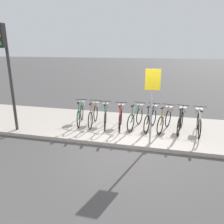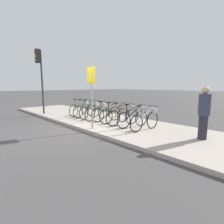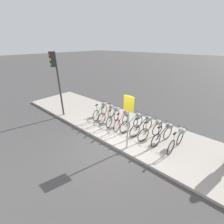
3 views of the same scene
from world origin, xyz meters
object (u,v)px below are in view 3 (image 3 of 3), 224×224
at_px(parked_bicycle_3, 122,120).
at_px(parked_bicycle_4, 133,122).
at_px(sign_post, 128,114).
at_px(traffic_light, 55,72).
at_px(parked_bicycle_5, 143,126).
at_px(parked_bicycle_0, 101,110).
at_px(parked_bicycle_6, 152,130).
at_px(parked_bicycle_2, 114,116).
at_px(parked_bicycle_1, 108,113).
at_px(parked_bicycle_7, 164,134).
at_px(parked_bicycle_8, 177,140).

bearing_deg(parked_bicycle_3, parked_bicycle_4, 15.36).
bearing_deg(parked_bicycle_4, sign_post, -65.92).
bearing_deg(traffic_light, parked_bicycle_5, 16.95).
distance_m(parked_bicycle_0, parked_bicycle_3, 1.64).
bearing_deg(parked_bicycle_6, parked_bicycle_2, -177.63).
distance_m(parked_bicycle_0, parked_bicycle_1, 0.55).
relative_size(parked_bicycle_6, sign_post, 0.64).
height_order(parked_bicycle_5, parked_bicycle_6, same).
relative_size(traffic_light, sign_post, 1.57).
height_order(traffic_light, sign_post, traffic_light).
bearing_deg(parked_bicycle_7, sign_post, -125.59).
bearing_deg(parked_bicycle_1, parked_bicycle_6, 0.97).
relative_size(parked_bicycle_7, parked_bicycle_8, 0.99).
bearing_deg(parked_bicycle_4, parked_bicycle_1, -177.29).
distance_m(parked_bicycle_0, parked_bicycle_5, 2.75).
height_order(parked_bicycle_1, parked_bicycle_7, same).
height_order(parked_bicycle_0, traffic_light, traffic_light).
bearing_deg(parked_bicycle_6, parked_bicycle_7, 0.80).
xyz_separation_m(parked_bicycle_0, parked_bicycle_4, (2.20, 0.06, 0.00)).
height_order(parked_bicycle_5, sign_post, sign_post).
relative_size(parked_bicycle_1, parked_bicycle_5, 1.02).
height_order(parked_bicycle_3, parked_bicycle_5, same).
xyz_separation_m(parked_bicycle_3, parked_bicycle_4, (0.57, 0.16, 0.00)).
bearing_deg(parked_bicycle_1, parked_bicycle_4, 2.71).
distance_m(parked_bicycle_2, parked_bicycle_8, 3.36).
xyz_separation_m(parked_bicycle_0, traffic_light, (-1.99, -1.38, 2.18)).
height_order(parked_bicycle_0, parked_bicycle_7, same).
bearing_deg(parked_bicycle_5, parked_bicycle_0, -178.68).
height_order(parked_bicycle_2, traffic_light, traffic_light).
height_order(parked_bicycle_1, parked_bicycle_8, same).
height_order(parked_bicycle_7, parked_bicycle_8, same).
height_order(parked_bicycle_4, traffic_light, traffic_light).
height_order(parked_bicycle_0, parked_bicycle_8, same).
relative_size(parked_bicycle_4, parked_bicycle_8, 0.98).
relative_size(parked_bicycle_0, parked_bicycle_2, 1.00).
relative_size(parked_bicycle_2, sign_post, 0.65).
bearing_deg(sign_post, parked_bicycle_5, 92.88).
height_order(parked_bicycle_2, parked_bicycle_3, same).
bearing_deg(traffic_light, parked_bicycle_4, 18.94).
distance_m(parked_bicycle_2, parked_bicycle_5, 1.72).
xyz_separation_m(parked_bicycle_5, parked_bicycle_6, (0.51, -0.04, 0.00)).
xyz_separation_m(parked_bicycle_2, traffic_light, (-3.03, -1.31, 2.18)).
relative_size(parked_bicycle_3, traffic_light, 0.42).
xyz_separation_m(parked_bicycle_2, parked_bicycle_3, (0.60, -0.03, 0.00)).
relative_size(parked_bicycle_8, traffic_light, 0.42).
relative_size(parked_bicycle_7, traffic_light, 0.42).
bearing_deg(parked_bicycle_8, parked_bicycle_3, -178.36).
bearing_deg(parked_bicycle_6, parked_bicycle_8, -2.26).
relative_size(parked_bicycle_2, parked_bicycle_3, 0.98).
bearing_deg(parked_bicycle_3, parked_bicycle_2, 176.94).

